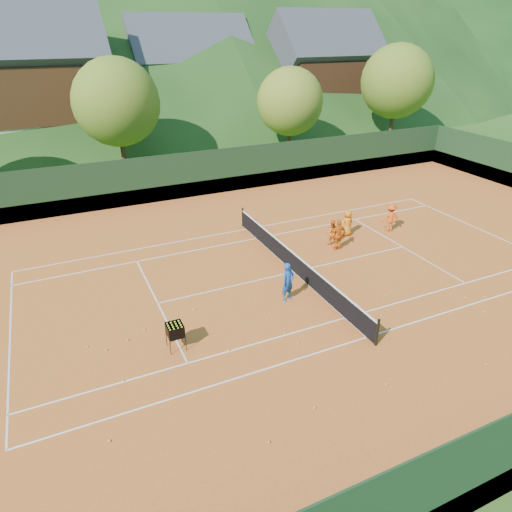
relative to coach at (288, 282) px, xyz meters
name	(u,v)px	position (x,y,z in m)	size (l,w,h in m)	color
ground	(294,272)	(1.42, 1.97, -0.87)	(400.00, 400.00, 0.00)	#2C4F18
clay_court	(294,272)	(1.42, 1.97, -0.86)	(40.00, 24.00, 0.02)	#C25A1F
coach	(288,282)	(0.00, 0.00, 0.00)	(0.62, 0.40, 1.69)	#18499E
student_a	(332,232)	(4.64, 3.82, -0.18)	(0.65, 0.51, 1.34)	orange
student_b	(338,235)	(4.58, 3.15, -0.04)	(0.94, 0.39, 1.61)	orange
student_c	(347,223)	(6.04, 4.42, -0.13)	(0.70, 0.45, 1.42)	orange
student_d	(390,218)	(8.51, 3.92, -0.06)	(1.02, 0.59, 1.58)	#E85414
tennis_ball_0	(299,344)	(-1.07, -2.82, -0.81)	(0.07, 0.07, 0.07)	#BDD623
tennis_ball_1	(110,441)	(-7.90, -4.38, -0.81)	(0.07, 0.07, 0.07)	#BDD623
tennis_ball_2	(267,319)	(-1.42, -0.98, -0.81)	(0.07, 0.07, 0.07)	#BDD623
tennis_ball_3	(486,364)	(4.12, -6.43, -0.81)	(0.07, 0.07, 0.07)	#BDD623
tennis_ball_4	(123,381)	(-7.12, -2.13, -0.81)	(0.07, 0.07, 0.07)	#BDD623
tennis_ball_5	(194,309)	(-3.79, 0.86, -0.81)	(0.07, 0.07, 0.07)	#BDD623
tennis_ball_6	(269,442)	(-3.95, -6.26, -0.81)	(0.07, 0.07, 0.07)	#BDD623
tennis_ball_7	(251,297)	(-1.36, 0.73, -0.81)	(0.07, 0.07, 0.07)	#BDD623
tennis_ball_8	(387,384)	(0.44, -5.80, -0.81)	(0.07, 0.07, 0.07)	#BDD623
tennis_ball_9	(466,298)	(6.82, -3.06, -0.81)	(0.07, 0.07, 0.07)	#BDD623
tennis_ball_10	(128,340)	(-6.57, -0.03, -0.81)	(0.07, 0.07, 0.07)	#BDD623
tennis_ball_11	(106,350)	(-7.37, -0.30, -0.81)	(0.07, 0.07, 0.07)	#BDD623
tennis_ball_12	(484,312)	(6.63, -4.16, -0.81)	(0.07, 0.07, 0.07)	#BDD623
tennis_ball_13	(284,333)	(-1.22, -2.05, -0.81)	(0.07, 0.07, 0.07)	#BDD623
tennis_ball_14	(144,329)	(-5.89, 0.38, -0.81)	(0.07, 0.07, 0.07)	#BDD623
tennis_ball_15	(87,347)	(-7.97, 0.18, -0.81)	(0.07, 0.07, 0.07)	#BDD623
tennis_ball_16	(315,408)	(-2.15, -5.70, -0.81)	(0.07, 0.07, 0.07)	#BDD623
tennis_ball_17	(386,296)	(3.88, -1.54, -0.81)	(0.07, 0.07, 0.07)	#BDD623
tennis_ball_18	(484,297)	(7.60, -3.34, -0.81)	(0.07, 0.07, 0.07)	#BDD623
tennis_ball_19	(354,267)	(4.18, 1.12, -0.81)	(0.07, 0.07, 0.07)	#BDD623
tennis_ball_20	(229,350)	(-3.49, -2.13, -0.81)	(0.07, 0.07, 0.07)	#BDD623
court_lines	(294,272)	(1.42, 1.97, -0.84)	(23.83, 11.03, 0.00)	silver
tennis_net	(294,262)	(1.42, 1.97, -0.35)	(0.10, 12.07, 1.10)	black
perimeter_fence	(295,248)	(1.42, 1.97, 0.40)	(40.40, 24.24, 3.00)	#16311A
ball_hopper	(175,331)	(-5.09, -1.18, -0.10)	(0.57, 0.57, 1.00)	black
chalet_left	(25,85)	(-8.58, 31.97, 4.78)	(13.80, 9.93, 12.92)	beige
chalet_mid	(190,81)	(7.42, 35.97, 4.12)	(12.65, 8.82, 11.45)	beige
chalet_right	(322,76)	(21.42, 31.97, 4.39)	(11.50, 8.82, 11.91)	beige
tree_b	(117,102)	(-2.58, 21.97, 4.33)	(6.40, 6.40, 8.40)	#3D2518
tree_c	(290,102)	(11.42, 20.97, 3.68)	(5.60, 5.60, 7.35)	#3D2618
tree_d	(397,81)	(23.42, 21.97, 4.65)	(6.80, 6.80, 8.93)	#3E2719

